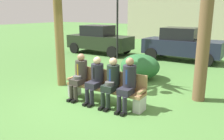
{
  "coord_description": "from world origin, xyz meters",
  "views": [
    {
      "loc": [
        3.69,
        -4.86,
        2.44
      ],
      "look_at": [
        0.28,
        0.54,
        0.85
      ],
      "focal_mm": 37.31,
      "sensor_mm": 36.0,
      "label": 1
    }
  ],
  "objects_px": {
    "park_bench": "(105,87)",
    "street_lamp": "(117,18)",
    "seated_man_rightmost": "(128,81)",
    "shrub_near_bench": "(140,67)",
    "parked_car_near": "(99,40)",
    "seated_man_leftmost": "(79,74)",
    "seated_man_centerright": "(111,80)",
    "seated_man_centerleft": "(95,77)",
    "parked_car_far": "(182,44)"
  },
  "relations": [
    {
      "from": "parked_car_near",
      "to": "seated_man_rightmost",
      "type": "bearing_deg",
      "value": -49.92
    },
    {
      "from": "seated_man_rightmost",
      "to": "parked_car_near",
      "type": "height_order",
      "value": "parked_car_near"
    },
    {
      "from": "parked_car_far",
      "to": "street_lamp",
      "type": "bearing_deg",
      "value": -154.78
    },
    {
      "from": "park_bench",
      "to": "parked_car_near",
      "type": "relative_size",
      "value": 0.6
    },
    {
      "from": "seated_man_centerleft",
      "to": "seated_man_rightmost",
      "type": "height_order",
      "value": "seated_man_rightmost"
    },
    {
      "from": "park_bench",
      "to": "seated_man_leftmost",
      "type": "bearing_deg",
      "value": -170.43
    },
    {
      "from": "seated_man_centerleft",
      "to": "street_lamp",
      "type": "height_order",
      "value": "street_lamp"
    },
    {
      "from": "seated_man_leftmost",
      "to": "seated_man_centerright",
      "type": "bearing_deg",
      "value": -0.03
    },
    {
      "from": "seated_man_centerright",
      "to": "park_bench",
      "type": "bearing_deg",
      "value": 154.13
    },
    {
      "from": "seated_man_centerright",
      "to": "shrub_near_bench",
      "type": "relative_size",
      "value": 0.88
    },
    {
      "from": "park_bench",
      "to": "street_lamp",
      "type": "height_order",
      "value": "street_lamp"
    },
    {
      "from": "seated_man_leftmost",
      "to": "seated_man_centerright",
      "type": "height_order",
      "value": "seated_man_leftmost"
    },
    {
      "from": "seated_man_rightmost",
      "to": "street_lamp",
      "type": "bearing_deg",
      "value": 123.27
    },
    {
      "from": "parked_car_far",
      "to": "seated_man_centerright",
      "type": "bearing_deg",
      "value": -88.47
    },
    {
      "from": "seated_man_centerleft",
      "to": "street_lamp",
      "type": "bearing_deg",
      "value": 115.51
    },
    {
      "from": "seated_man_leftmost",
      "to": "seated_man_centerleft",
      "type": "relative_size",
      "value": 1.02
    },
    {
      "from": "park_bench",
      "to": "street_lamp",
      "type": "distance_m",
      "value": 6.44
    },
    {
      "from": "seated_man_rightmost",
      "to": "shrub_near_bench",
      "type": "bearing_deg",
      "value": 109.63
    },
    {
      "from": "seated_man_centerleft",
      "to": "parked_car_near",
      "type": "bearing_deg",
      "value": 124.47
    },
    {
      "from": "shrub_near_bench",
      "to": "parked_car_far",
      "type": "relative_size",
      "value": 0.38
    },
    {
      "from": "street_lamp",
      "to": "seated_man_leftmost",
      "type": "bearing_deg",
      "value": -69.36
    },
    {
      "from": "parked_car_far",
      "to": "park_bench",
      "type": "bearing_deg",
      "value": -90.76
    },
    {
      "from": "seated_man_centerleft",
      "to": "parked_car_far",
      "type": "xyz_separation_m",
      "value": [
        0.33,
        7.04,
        0.13
      ]
    },
    {
      "from": "seated_man_leftmost",
      "to": "park_bench",
      "type": "bearing_deg",
      "value": 9.57
    },
    {
      "from": "seated_man_leftmost",
      "to": "seated_man_centerleft",
      "type": "bearing_deg",
      "value": 0.26
    },
    {
      "from": "parked_car_near",
      "to": "street_lamp",
      "type": "distance_m",
      "value": 2.37
    },
    {
      "from": "seated_man_leftmost",
      "to": "seated_man_centerright",
      "type": "distance_m",
      "value": 1.08
    },
    {
      "from": "seated_man_rightmost",
      "to": "parked_car_near",
      "type": "xyz_separation_m",
      "value": [
        -5.46,
        6.49,
        0.08
      ]
    },
    {
      "from": "seated_man_centerleft",
      "to": "street_lamp",
      "type": "xyz_separation_m",
      "value": [
        -2.68,
        5.62,
        1.41
      ]
    },
    {
      "from": "parked_car_near",
      "to": "street_lamp",
      "type": "relative_size",
      "value": 1.13
    },
    {
      "from": "street_lamp",
      "to": "shrub_near_bench",
      "type": "bearing_deg",
      "value": -46.41
    },
    {
      "from": "park_bench",
      "to": "parked_car_far",
      "type": "distance_m",
      "value": 6.92
    },
    {
      "from": "parked_car_far",
      "to": "seated_man_rightmost",
      "type": "bearing_deg",
      "value": -84.53
    },
    {
      "from": "seated_man_centerright",
      "to": "seated_man_centerleft",
      "type": "bearing_deg",
      "value": 179.66
    },
    {
      "from": "park_bench",
      "to": "shrub_near_bench",
      "type": "xyz_separation_m",
      "value": [
        -0.23,
        2.66,
        0.03
      ]
    },
    {
      "from": "park_bench",
      "to": "seated_man_rightmost",
      "type": "height_order",
      "value": "seated_man_rightmost"
    },
    {
      "from": "shrub_near_bench",
      "to": "street_lamp",
      "type": "bearing_deg",
      "value": 133.59
    },
    {
      "from": "parked_car_far",
      "to": "seated_man_leftmost",
      "type": "bearing_deg",
      "value": -97.23
    },
    {
      "from": "parked_car_near",
      "to": "street_lamp",
      "type": "xyz_separation_m",
      "value": [
        1.78,
        -0.88,
        1.29
      ]
    },
    {
      "from": "seated_man_rightmost",
      "to": "seated_man_centerright",
      "type": "bearing_deg",
      "value": -178.73
    },
    {
      "from": "seated_man_rightmost",
      "to": "street_lamp",
      "type": "distance_m",
      "value": 6.85
    },
    {
      "from": "seated_man_centerright",
      "to": "street_lamp",
      "type": "xyz_separation_m",
      "value": [
        -3.2,
        5.62,
        1.4
      ]
    },
    {
      "from": "seated_man_centerright",
      "to": "seated_man_rightmost",
      "type": "height_order",
      "value": "seated_man_rightmost"
    },
    {
      "from": "seated_man_centerleft",
      "to": "parked_car_far",
      "type": "height_order",
      "value": "parked_car_far"
    },
    {
      "from": "shrub_near_bench",
      "to": "parked_car_far",
      "type": "bearing_deg",
      "value": 85.67
    },
    {
      "from": "shrub_near_bench",
      "to": "street_lamp",
      "type": "xyz_separation_m",
      "value": [
        -2.69,
        2.83,
        1.66
      ]
    },
    {
      "from": "seated_man_centerright",
      "to": "street_lamp",
      "type": "height_order",
      "value": "street_lamp"
    },
    {
      "from": "shrub_near_bench",
      "to": "parked_car_near",
      "type": "distance_m",
      "value": 5.82
    },
    {
      "from": "park_bench",
      "to": "parked_car_far",
      "type": "relative_size",
      "value": 0.6
    },
    {
      "from": "seated_man_rightmost",
      "to": "shrub_near_bench",
      "type": "xyz_separation_m",
      "value": [
        -0.99,
        2.79,
        -0.29
      ]
    }
  ]
}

